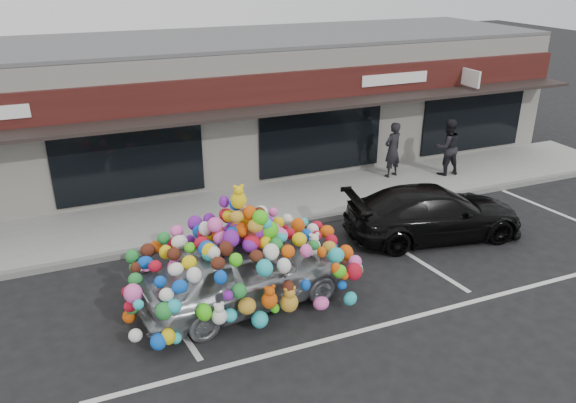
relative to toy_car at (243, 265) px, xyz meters
name	(u,v)px	position (x,y,z in m)	size (l,w,h in m)	color
ground	(303,277)	(1.58, 0.50, -0.93)	(90.00, 90.00, 0.00)	black
shop_building	(205,103)	(1.58, 8.94, 1.24)	(24.00, 7.20, 4.31)	white
sidewalk	(248,208)	(1.58, 4.50, -0.85)	(26.00, 3.00, 0.15)	gray
kerb	(266,229)	(1.58, 3.00, -0.85)	(26.00, 0.18, 0.16)	slate
parking_stripe_left	(161,302)	(-1.62, 0.70, -0.92)	(0.12, 4.40, 0.01)	silver
parking_stripe_mid	(403,251)	(4.38, 0.70, -0.92)	(0.12, 4.40, 0.01)	silver
parking_stripe_right	(566,216)	(9.78, 0.70, -0.92)	(0.12, 4.40, 0.01)	silver
lane_line	(436,311)	(3.58, -1.80, -0.92)	(14.00, 0.12, 0.01)	silver
toy_car	(243,265)	(0.00, 0.00, 0.00)	(3.18, 4.91, 2.74)	#A4ACAF
black_sedan	(434,213)	(5.54, 1.12, -0.26)	(4.63, 1.88, 1.34)	black
pedestrian_a	(393,150)	(6.68, 5.00, 0.12)	(0.66, 0.43, 1.80)	#242329
pedestrian_b	(447,147)	(8.43, 4.51, 0.15)	(0.90, 0.70, 1.85)	black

